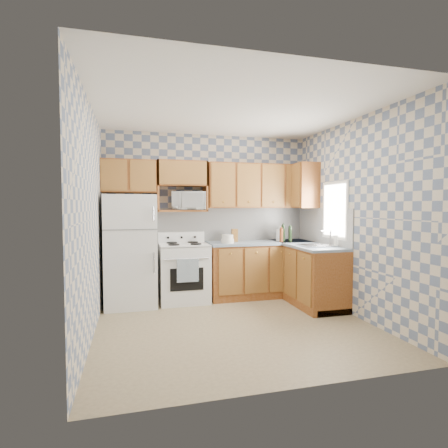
# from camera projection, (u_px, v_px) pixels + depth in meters

# --- Properties ---
(floor) EXTENTS (3.40, 3.40, 0.00)m
(floor) POSITION_uv_depth(u_px,v_px,m) (235.00, 325.00, 4.42)
(floor) COLOR #786749
(floor) RESTS_ON ground
(back_wall) EXTENTS (3.40, 0.02, 2.70)m
(back_wall) POSITION_uv_depth(u_px,v_px,m) (208.00, 216.00, 5.90)
(back_wall) COLOR slate
(back_wall) RESTS_ON ground
(right_wall) EXTENTS (0.02, 3.20, 2.70)m
(right_wall) POSITION_uv_depth(u_px,v_px,m) (354.00, 218.00, 4.78)
(right_wall) COLOR slate
(right_wall) RESTS_ON ground
(backsplash_back) EXTENTS (2.60, 0.02, 0.56)m
(backsplash_back) POSITION_uv_depth(u_px,v_px,m) (231.00, 224.00, 6.00)
(backsplash_back) COLOR silver
(backsplash_back) RESTS_ON back_wall
(backsplash_right) EXTENTS (0.02, 1.60, 0.56)m
(backsplash_right) POSITION_uv_depth(u_px,v_px,m) (323.00, 226.00, 5.56)
(backsplash_right) COLOR silver
(backsplash_right) RESTS_ON right_wall
(refrigerator) EXTENTS (0.75, 0.70, 1.68)m
(refrigerator) POSITION_uv_depth(u_px,v_px,m) (131.00, 251.00, 5.27)
(refrigerator) COLOR silver
(refrigerator) RESTS_ON floor
(stove_body) EXTENTS (0.76, 0.65, 0.90)m
(stove_body) POSITION_uv_depth(u_px,v_px,m) (184.00, 273.00, 5.51)
(stove_body) COLOR silver
(stove_body) RESTS_ON floor
(cooktop) EXTENTS (0.76, 0.65, 0.02)m
(cooktop) POSITION_uv_depth(u_px,v_px,m) (184.00, 245.00, 5.49)
(cooktop) COLOR silver
(cooktop) RESTS_ON stove_body
(backguard) EXTENTS (0.76, 0.08, 0.17)m
(backguard) POSITION_uv_depth(u_px,v_px,m) (181.00, 237.00, 5.75)
(backguard) COLOR silver
(backguard) RESTS_ON cooktop
(dish_towel_left) EXTENTS (0.16, 0.02, 0.35)m
(dish_towel_left) POSITION_uv_depth(u_px,v_px,m) (182.00, 271.00, 5.16)
(dish_towel_left) COLOR navy
(dish_towel_left) RESTS_ON stove_body
(dish_towel_right) EXTENTS (0.16, 0.02, 0.35)m
(dish_towel_right) POSITION_uv_depth(u_px,v_px,m) (193.00, 270.00, 5.20)
(dish_towel_right) COLOR navy
(dish_towel_right) RESTS_ON stove_body
(base_cabinets_back) EXTENTS (1.75, 0.60, 0.88)m
(base_cabinets_back) POSITION_uv_depth(u_px,v_px,m) (260.00, 270.00, 5.86)
(base_cabinets_back) COLOR #70330D
(base_cabinets_back) RESTS_ON floor
(base_cabinets_right) EXTENTS (0.60, 1.60, 0.88)m
(base_cabinets_right) POSITION_uv_depth(u_px,v_px,m) (306.00, 274.00, 5.53)
(base_cabinets_right) COLOR #70330D
(base_cabinets_right) RESTS_ON floor
(countertop_back) EXTENTS (1.77, 0.63, 0.04)m
(countertop_back) POSITION_uv_depth(u_px,v_px,m) (261.00, 243.00, 5.84)
(countertop_back) COLOR slate
(countertop_back) RESTS_ON base_cabinets_back
(countertop_right) EXTENTS (0.63, 1.60, 0.04)m
(countertop_right) POSITION_uv_depth(u_px,v_px,m) (306.00, 245.00, 5.50)
(countertop_right) COLOR slate
(countertop_right) RESTS_ON base_cabinets_right
(upper_cabinets_back) EXTENTS (1.75, 0.33, 0.74)m
(upper_cabinets_back) POSITION_uv_depth(u_px,v_px,m) (258.00, 186.00, 5.92)
(upper_cabinets_back) COLOR #70330D
(upper_cabinets_back) RESTS_ON back_wall
(upper_cabinets_fridge) EXTENTS (0.82, 0.33, 0.50)m
(upper_cabinets_fridge) POSITION_uv_depth(u_px,v_px,m) (129.00, 176.00, 5.38)
(upper_cabinets_fridge) COLOR #70330D
(upper_cabinets_fridge) RESTS_ON back_wall
(upper_cabinets_right) EXTENTS (0.33, 0.70, 0.74)m
(upper_cabinets_right) POSITION_uv_depth(u_px,v_px,m) (301.00, 186.00, 5.92)
(upper_cabinets_right) COLOR #70330D
(upper_cabinets_right) RESTS_ON right_wall
(microwave_shelf) EXTENTS (0.80, 0.33, 0.03)m
(microwave_shelf) POSITION_uv_depth(u_px,v_px,m) (182.00, 211.00, 5.62)
(microwave_shelf) COLOR #70330D
(microwave_shelf) RESTS_ON back_wall
(microwave) EXTENTS (0.58, 0.43, 0.29)m
(microwave) POSITION_uv_depth(u_px,v_px,m) (189.00, 201.00, 5.62)
(microwave) COLOR silver
(microwave) RESTS_ON microwave_shelf
(sink) EXTENTS (0.48, 0.40, 0.03)m
(sink) POSITION_uv_depth(u_px,v_px,m) (317.00, 246.00, 5.16)
(sink) COLOR #B7B7BC
(sink) RESTS_ON countertop_right
(window) EXTENTS (0.02, 0.66, 0.86)m
(window) POSITION_uv_depth(u_px,v_px,m) (335.00, 210.00, 5.21)
(window) COLOR silver
(window) RESTS_ON right_wall
(bottle_0) EXTENTS (0.06, 0.06, 0.28)m
(bottle_0) POSITION_uv_depth(u_px,v_px,m) (283.00, 233.00, 5.83)
(bottle_0) COLOR black
(bottle_0) RESTS_ON countertop_back
(bottle_1) EXTENTS (0.06, 0.06, 0.26)m
(bottle_1) POSITION_uv_depth(u_px,v_px,m) (290.00, 234.00, 5.80)
(bottle_1) COLOR black
(bottle_1) RESTS_ON countertop_back
(bottle_2) EXTENTS (0.06, 0.06, 0.24)m
(bottle_2) POSITION_uv_depth(u_px,v_px,m) (290.00, 234.00, 5.91)
(bottle_2) COLOR #622D16
(bottle_2) RESTS_ON countertop_back
(bottle_3) EXTENTS (0.06, 0.06, 0.22)m
(bottle_3) POSITION_uv_depth(u_px,v_px,m) (281.00, 235.00, 5.73)
(bottle_3) COLOR #622D16
(bottle_3) RESTS_ON countertop_back
(knife_block) EXTENTS (0.10, 0.10, 0.21)m
(knife_block) POSITION_uv_depth(u_px,v_px,m) (235.00, 235.00, 5.80)
(knife_block) COLOR brown
(knife_block) RESTS_ON countertop_back
(electric_kettle) EXTENTS (0.16, 0.16, 0.20)m
(electric_kettle) POSITION_uv_depth(u_px,v_px,m) (281.00, 235.00, 5.91)
(electric_kettle) COLOR silver
(electric_kettle) RESTS_ON countertop_back
(food_containers) EXTENTS (0.20, 0.20, 0.14)m
(food_containers) POSITION_uv_depth(u_px,v_px,m) (228.00, 239.00, 5.56)
(food_containers) COLOR silver
(food_containers) RESTS_ON countertop_back
(soap_bottle) EXTENTS (0.06, 0.06, 0.17)m
(soap_bottle) POSITION_uv_depth(u_px,v_px,m) (336.00, 241.00, 5.05)
(soap_bottle) COLOR silver
(soap_bottle) RESTS_ON countertop_right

